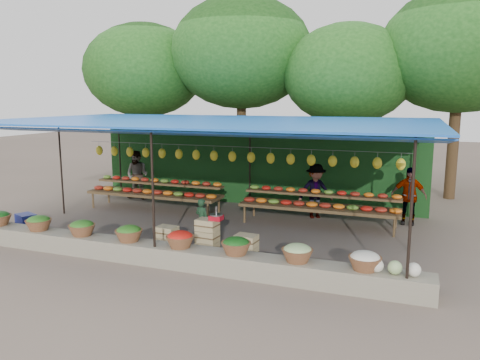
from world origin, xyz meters
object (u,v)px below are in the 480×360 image
at_px(crate_counter, 206,239).
at_px(blue_crate_back, 26,220).
at_px(weighing_scale, 216,217).
at_px(vendor_seated, 202,220).

distance_m(crate_counter, blue_crate_back, 5.47).
bearing_deg(blue_crate_back, crate_counter, 18.75).
bearing_deg(weighing_scale, crate_counter, 180.00).
relative_size(crate_counter, blue_crate_back, 4.50).
xyz_separation_m(crate_counter, vendor_seated, (-0.45, 0.76, 0.21)).
bearing_deg(blue_crate_back, vendor_seated, 27.11).
bearing_deg(blue_crate_back, weighing_scale, 18.92).
distance_m(crate_counter, weighing_scale, 0.58).
height_order(weighing_scale, vendor_seated, weighing_scale).
distance_m(weighing_scale, vendor_seated, 1.08).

